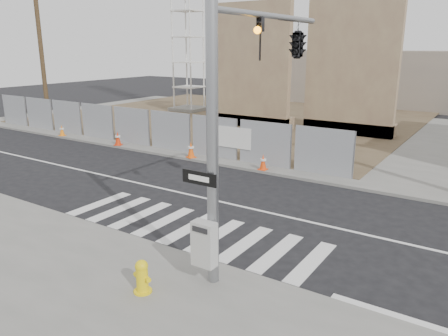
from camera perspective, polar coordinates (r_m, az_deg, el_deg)
The scene contains 12 objects.
ground at distance 15.50m, azimuth 1.08°, elevation -4.79°, with size 100.00×100.00×0.00m, color black.
sidewalk_far at distance 27.93m, azimuth 16.61°, elevation 3.95°, with size 50.00×20.00×0.12m, color slate.
signal_pole at distance 11.53m, azimuth 6.42°, elevation 12.42°, with size 0.96×5.87×7.00m.
chain_link_fence at distance 25.13m, azimuth -12.30°, elevation 5.46°, with size 24.60×0.04×2.00m, color gray.
concrete_wall_left at distance 29.41m, azimuth 3.20°, elevation 11.66°, with size 6.00×1.30×8.00m.
concrete_wall_right at distance 27.71m, azimuth 16.20°, elevation 10.84°, with size 5.50×1.30×8.00m.
utility_pole_left at distance 31.28m, azimuth -22.79°, elevation 14.10°, with size 1.60×0.28×10.00m.
fire_hydrant at distance 10.09m, azimuth -10.66°, elevation -13.74°, with size 0.54×0.54×0.78m.
traffic_cone_a at distance 28.49m, azimuth -20.42°, elevation 4.63°, with size 0.37×0.37×0.67m.
traffic_cone_b at distance 24.81m, azimuth -13.70°, elevation 3.77°, with size 0.52×0.52×0.77m.
traffic_cone_c at distance 21.45m, azimuth -4.35°, elevation 2.39°, with size 0.54×0.54×0.79m.
traffic_cone_d at distance 19.35m, azimuth 5.12°, elevation 0.77°, with size 0.37×0.37×0.70m.
Camera 1 is at (7.71, -12.31, 5.41)m, focal length 35.00 mm.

